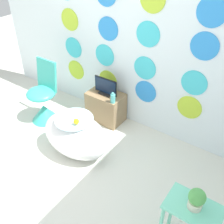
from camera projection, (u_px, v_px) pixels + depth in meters
The scene contains 10 objects.
ground_plane at pixel (37, 195), 2.87m from camera, with size 12.00×12.00×0.00m, color silver.
wall_back_dotted at pixel (128, 33), 3.27m from camera, with size 4.62×0.05×2.60m.
bathtub at pixel (76, 135), 3.25m from camera, with size 0.90×0.57×0.55m.
rubber_duck at pixel (76, 121), 2.98m from camera, with size 0.07×0.07×0.08m.
chair at pixel (43, 103), 3.81m from camera, with size 0.41×0.41×0.91m.
tv_cabinet at pixel (106, 107), 3.84m from camera, with size 0.52×0.34×0.45m.
tv at pixel (106, 87), 3.65m from camera, with size 0.37×0.12×0.24m.
vase at pixel (113, 98), 3.49m from camera, with size 0.07×0.07×0.15m.
side_table at pixel (191, 217), 2.15m from camera, with size 0.45×0.29×0.60m.
potted_plant_left at pixel (197, 199), 2.01m from camera, with size 0.14×0.14×0.20m.
Camera 1 is at (1.70, -0.99, 2.42)m, focal length 42.00 mm.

